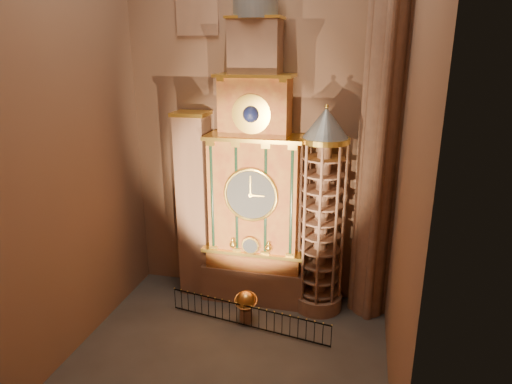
% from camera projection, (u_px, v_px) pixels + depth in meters
% --- Properties ---
extents(floor, '(14.00, 14.00, 0.00)m').
position_uv_depth(floor, '(230.00, 351.00, 20.98)').
color(floor, '#383330').
rests_on(floor, ground).
extents(wall_back, '(22.00, 0.00, 22.00)m').
position_uv_depth(wall_back, '(260.00, 95.00, 23.21)').
color(wall_back, '#856047').
rests_on(wall_back, floor).
extents(wall_left, '(0.00, 22.00, 22.00)m').
position_uv_depth(wall_left, '(66.00, 106.00, 19.18)').
color(wall_left, '#856047').
rests_on(wall_left, floor).
extents(wall_right, '(0.00, 22.00, 22.00)m').
position_uv_depth(wall_right, '(415.00, 117.00, 16.11)').
color(wall_right, '#856047').
rests_on(wall_right, floor).
extents(astronomical_clock, '(5.60, 2.41, 16.70)m').
position_uv_depth(astronomical_clock, '(255.00, 182.00, 23.56)').
color(astronomical_clock, '#8C634C').
rests_on(astronomical_clock, floor).
extents(portrait_tower, '(1.80, 1.60, 10.20)m').
position_uv_depth(portrait_tower, '(195.00, 205.00, 24.79)').
color(portrait_tower, '#8C634C').
rests_on(portrait_tower, floor).
extents(stair_turret, '(2.50, 2.50, 10.80)m').
position_uv_depth(stair_turret, '(322.00, 215.00, 22.97)').
color(stair_turret, '#8C634C').
rests_on(stair_turret, floor).
extents(gothic_pier, '(2.04, 2.04, 22.00)m').
position_uv_depth(gothic_pier, '(384.00, 101.00, 20.94)').
color(gothic_pier, '#8C634C').
rests_on(gothic_pier, floor).
extents(celestial_globe, '(1.27, 1.21, 1.70)m').
position_uv_depth(celestial_globe, '(246.00, 304.00, 22.93)').
color(celestial_globe, '#8C634C').
rests_on(celestial_globe, floor).
extents(iron_railing, '(8.33, 1.51, 1.16)m').
position_uv_depth(iron_railing, '(248.00, 316.00, 22.55)').
color(iron_railing, black).
rests_on(iron_railing, floor).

